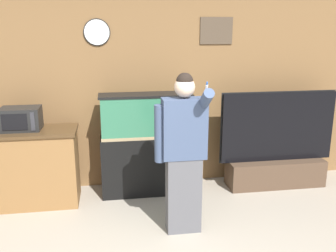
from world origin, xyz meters
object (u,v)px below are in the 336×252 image
object	(u,v)px
tv_on_stand	(276,159)
counter_island	(19,168)
person_standing	(183,152)
microwave	(21,119)
aquarium_on_stand	(146,145)

from	to	relation	value
tv_on_stand	counter_island	bearing A→B (deg)	-178.97
tv_on_stand	person_standing	world-z (taller)	person_standing
counter_island	microwave	world-z (taller)	microwave
microwave	person_standing	size ratio (longest dim) A/B	0.27
counter_island	aquarium_on_stand	world-z (taller)	aquarium_on_stand
person_standing	tv_on_stand	bearing A→B (deg)	33.16
aquarium_on_stand	microwave	bearing A→B (deg)	-177.86
counter_island	person_standing	size ratio (longest dim) A/B	0.84
counter_island	person_standing	distance (m)	2.11
tv_on_stand	person_standing	bearing A→B (deg)	-146.84
microwave	tv_on_stand	size ratio (longest dim) A/B	0.29
microwave	aquarium_on_stand	xyz separation A→B (m)	(1.50, 0.06, -0.42)
counter_island	tv_on_stand	xyz separation A→B (m)	(3.35, 0.06, -0.09)
microwave	person_standing	distance (m)	2.03
microwave	person_standing	world-z (taller)	person_standing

